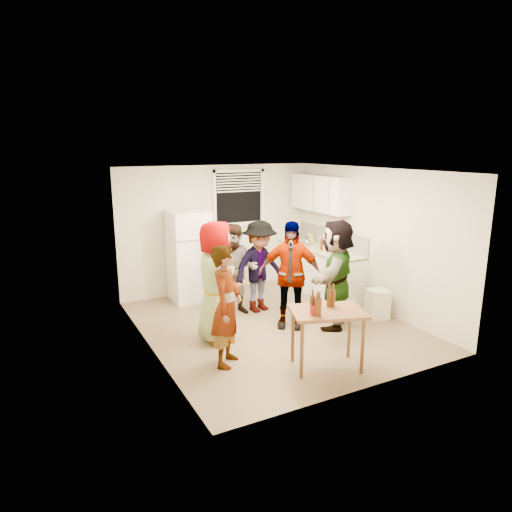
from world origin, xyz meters
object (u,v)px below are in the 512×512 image
trash_bin (377,304)px  beer_bottle_table (329,307)px  guest_black (289,326)px  guest_orange (334,325)px  guest_stripe (227,363)px  kettle (307,245)px  serving_table (326,367)px  guest_back_left (236,313)px  wine_bottle (297,239)px  guest_grey (217,339)px  blue_cup (335,255)px  beer_bottle_counter (321,250)px  guest_back_right (259,310)px  red_cup (313,315)px  refrigerator (189,256)px

trash_bin → beer_bottle_table: beer_bottle_table is taller
guest_black → guest_orange: size_ratio=0.99×
guest_stripe → guest_orange: bearing=-38.3°
kettle → serving_table: bearing=-128.8°
beer_bottle_table → guest_back_left: bearing=97.1°
trash_bin → guest_back_left: trash_bin is taller
wine_bottle → guest_back_left: wine_bottle is taller
beer_bottle_table → serving_table: bearing=-131.1°
wine_bottle → guest_grey: wine_bottle is taller
blue_cup → guest_grey: (-2.61, -0.59, -0.90)m
trash_bin → guest_grey: (-2.77, 0.45, -0.25)m
guest_back_left → guest_orange: 1.72m
beer_bottle_counter → guest_black: bearing=-141.8°
guest_back_left → guest_back_right: same height
wine_bottle → guest_back_right: size_ratio=0.17×
serving_table → blue_cup: bearing=51.0°
red_cup → guest_grey: bearing=113.2°
wine_bottle → guest_black: (-1.53, -2.19, -0.90)m
refrigerator → guest_back_left: 1.45m
refrigerator → guest_grey: refrigerator is taller
blue_cup → guest_stripe: 3.26m
serving_table → guest_black: serving_table is taller
trash_bin → serving_table: 2.14m
guest_grey → red_cup: bearing=-143.1°
beer_bottle_counter → red_cup: beer_bottle_counter is taller
refrigerator → trash_bin: refrigerator is taller
blue_cup → trash_bin: bearing=-81.7°
refrigerator → guest_orange: (1.63, -2.35, -0.85)m
blue_cup → guest_back_right: blue_cup is taller
guest_grey → guest_back_right: bearing=-41.8°
red_cup → guest_black: bearing=68.7°
red_cup → guest_back_left: red_cup is taller
trash_bin → red_cup: red_cup is taller
refrigerator → guest_black: 2.39m
kettle → guest_back_right: kettle is taller
blue_cup → guest_stripe: size_ratio=0.07×
guest_orange → guest_black: bearing=-69.8°
blue_cup → guest_back_left: bearing=171.6°
blue_cup → guest_black: size_ratio=0.07×
wine_bottle → blue_cup: 1.54m
guest_back_left → kettle: bearing=49.8°
beer_bottle_counter → guest_stripe: bearing=-147.1°
serving_table → beer_bottle_counter: bearing=56.0°
guest_stripe → guest_back_right: (1.34, 1.60, 0.00)m
kettle → wine_bottle: wine_bottle is taller
kettle → blue_cup: 0.99m
wine_bottle → beer_bottle_counter: bearing=-97.8°
trash_bin → beer_bottle_table: (-1.76, -0.96, 0.55)m
refrigerator → beer_bottle_table: refrigerator is taller
guest_stripe → guest_back_left: (0.92, 1.67, 0.00)m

